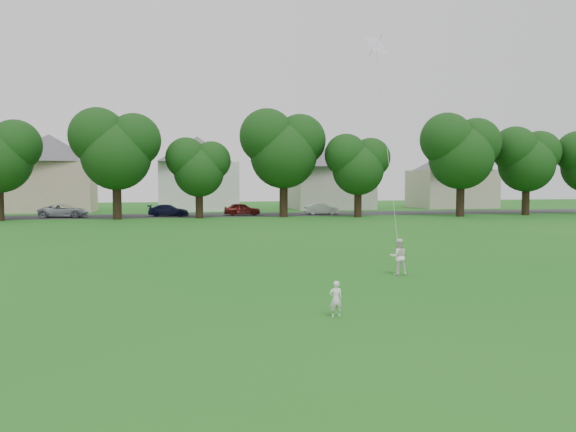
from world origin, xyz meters
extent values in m
plane|color=#145915|center=(0.00, 0.00, 0.00)|extent=(160.00, 160.00, 0.00)
cube|color=#2D2D30|center=(0.00, 42.00, 0.01)|extent=(90.00, 7.00, 0.01)
imported|color=white|center=(0.51, -0.76, 0.45)|extent=(0.33, 0.21, 0.89)
imported|color=white|center=(4.50, 4.75, 0.64)|extent=(0.68, 0.57, 1.28)
plane|color=silver|center=(3.74, 5.19, 8.05)|extent=(1.04, 0.87, 0.67)
cylinder|color=white|center=(4.12, 4.97, 4.49)|extent=(0.01, 0.01, 7.18)
cylinder|color=black|center=(-7.74, 37.33, 1.88)|extent=(0.76, 0.76, 3.76)
cylinder|color=black|center=(-0.62, 37.61, 1.41)|extent=(0.68, 0.68, 2.82)
cylinder|color=black|center=(7.19, 37.73, 1.95)|extent=(0.77, 0.77, 3.90)
cylinder|color=black|center=(13.93, 36.07, 1.50)|extent=(0.70, 0.70, 3.00)
cylinder|color=black|center=(23.75, 34.94, 1.89)|extent=(0.76, 0.76, 3.79)
cylinder|color=black|center=(31.23, 35.63, 1.69)|extent=(0.73, 0.73, 3.38)
imported|color=#9FA3AE|center=(-12.75, 41.00, 0.61)|extent=(4.50, 2.37, 1.21)
imported|color=#121538|center=(-3.34, 41.00, 0.56)|extent=(4.00, 2.05, 1.11)
imported|color=maroon|center=(3.72, 41.00, 0.62)|extent=(3.64, 1.60, 1.22)
imported|color=silver|center=(11.77, 41.00, 0.57)|extent=(3.43, 1.24, 1.13)
cube|color=beige|center=(-16.00, 52.00, 2.73)|extent=(9.20, 6.41, 5.47)
pyramid|color=#535055|center=(-16.00, 52.00, 8.48)|extent=(13.27, 13.27, 3.01)
cube|color=white|center=(0.00, 52.00, 2.75)|extent=(8.82, 7.12, 5.50)
pyramid|color=#535055|center=(0.00, 52.00, 8.52)|extent=(12.73, 12.73, 3.02)
cube|color=#B3B0A1|center=(16.00, 52.00, 2.53)|extent=(9.29, 7.29, 5.05)
pyramid|color=#535055|center=(16.00, 52.00, 7.83)|extent=(13.41, 13.41, 2.78)
cube|color=beige|center=(32.00, 52.00, 2.38)|extent=(9.43, 7.31, 4.76)
pyramid|color=#535055|center=(32.00, 52.00, 7.38)|extent=(13.60, 13.60, 2.62)
camera|label=1|loc=(-3.44, -13.60, 3.27)|focal=35.00mm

